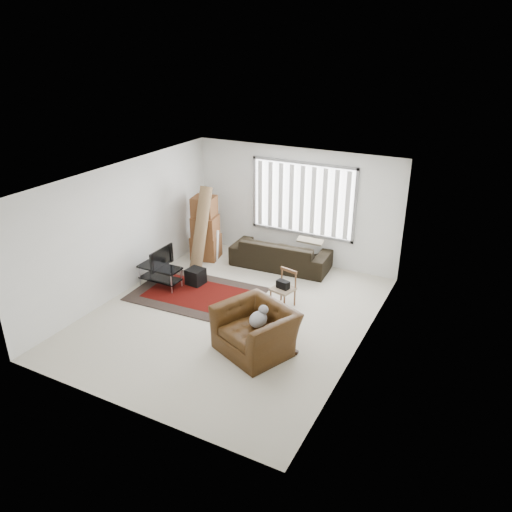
{
  "coord_description": "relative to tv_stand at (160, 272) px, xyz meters",
  "views": [
    {
      "loc": [
        4.28,
        -7.21,
        4.94
      ],
      "look_at": [
        0.22,
        0.62,
        1.05
      ],
      "focal_mm": 35.0,
      "sensor_mm": 36.0,
      "label": 1
    }
  ],
  "objects": [
    {
      "name": "room",
      "position": [
        1.98,
        0.16,
        1.42
      ],
      "size": [
        6.0,
        6.02,
        2.71
      ],
      "color": "beige",
      "rests_on": "ground"
    },
    {
      "name": "persian_rug",
      "position": [
        0.89,
        0.04,
        -0.32
      ],
      "size": [
        2.69,
        1.87,
        0.02
      ],
      "color": "black",
      "rests_on": "ground"
    },
    {
      "name": "tv_stand",
      "position": [
        0.0,
        0.0,
        0.0
      ],
      "size": [
        0.93,
        0.42,
        0.47
      ],
      "color": "black",
      "rests_on": "ground"
    },
    {
      "name": "tv",
      "position": [
        -0.0,
        0.0,
        0.35
      ],
      "size": [
        0.1,
        0.75,
        0.43
      ],
      "primitive_type": "imported",
      "rotation": [
        0.0,
        0.0,
        1.57
      ],
      "color": "black",
      "rests_on": "tv_stand"
    },
    {
      "name": "subwoofer",
      "position": [
        0.62,
        0.42,
        -0.14
      ],
      "size": [
        0.37,
        0.37,
        0.34
      ],
      "primitive_type": "cube",
      "rotation": [
        0.0,
        0.0,
        -0.08
      ],
      "color": "black",
      "rests_on": "persian_rug"
    },
    {
      "name": "moving_boxes",
      "position": [
        0.04,
        1.74,
        0.38
      ],
      "size": [
        0.72,
        0.67,
        1.53
      ],
      "color": "brown",
      "rests_on": "ground"
    },
    {
      "name": "white_flatpack",
      "position": [
        0.08,
        1.73,
        0.03
      ],
      "size": [
        0.59,
        0.24,
        0.74
      ],
      "primitive_type": "cube",
      "rotation": [
        -0.15,
        0.0,
        0.09
      ],
      "color": "silver",
      "rests_on": "ground"
    },
    {
      "name": "rolled_rug",
      "position": [
        0.22,
        1.3,
        0.61
      ],
      "size": [
        0.35,
        0.82,
        1.89
      ],
      "primitive_type": "cylinder",
      "rotation": [
        -0.28,
        0.0,
        -0.09
      ],
      "color": "brown",
      "rests_on": "ground"
    },
    {
      "name": "sofa",
      "position": [
        1.86,
        2.1,
        0.1
      ],
      "size": [
        2.33,
        1.13,
        0.87
      ],
      "primitive_type": "imported",
      "rotation": [
        0.0,
        0.0,
        3.21
      ],
      "color": "black",
      "rests_on": "ground"
    },
    {
      "name": "side_chair",
      "position": [
        2.69,
        0.45,
        0.08
      ],
      "size": [
        0.48,
        0.48,
        0.75
      ],
      "rotation": [
        0.0,
        0.0,
        -0.22
      ],
      "color": "#836D55",
      "rests_on": "ground"
    },
    {
      "name": "armchair",
      "position": [
        2.91,
        -1.18,
        0.12
      ],
      "size": [
        1.55,
        1.47,
        0.91
      ],
      "rotation": [
        0.0,
        0.0,
        -0.4
      ],
      "color": "#3E230C",
      "rests_on": "ground"
    }
  ]
}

